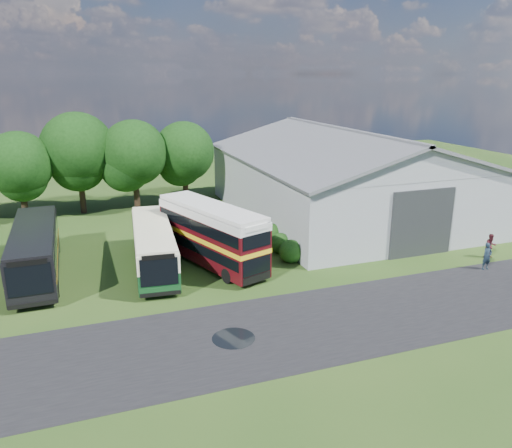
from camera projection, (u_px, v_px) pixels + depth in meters
name	position (u px, v px, depth m)	size (l,w,h in m)	color
ground	(243.00, 309.00, 28.47)	(120.00, 120.00, 0.00)	#1D3B13
asphalt_road	(314.00, 324.00, 26.74)	(60.00, 8.00, 0.02)	black
puddle	(234.00, 339.00, 25.28)	(2.20, 2.20, 0.01)	black
storage_shed	(341.00, 171.00, 46.53)	(18.80, 24.80, 8.15)	gray
tree_left_b	(19.00, 164.00, 43.93)	(5.78, 5.78, 8.16)	black
tree_mid	(78.00, 149.00, 46.45)	(6.80, 6.80, 9.60)	black
tree_right_a	(134.00, 153.00, 47.31)	(6.26, 6.26, 8.83)	black
tree_right_b	(184.00, 152.00, 49.72)	(5.98, 5.98, 8.45)	black
shrub_front	(291.00, 261.00, 35.69)	(1.70, 1.70, 1.70)	#194714
shrub_mid	(280.00, 252.00, 37.49)	(1.60, 1.60, 1.60)	#194714
shrub_back	(271.00, 244.00, 39.30)	(1.80, 1.80, 1.80)	#194714
bus_green_single	(153.00, 246.00, 34.09)	(3.51, 11.17, 3.03)	black
bus_maroon_double	(211.00, 235.00, 34.58)	(5.72, 10.27, 4.30)	black
bus_dark_single	(35.00, 250.00, 32.85)	(2.88, 11.85, 3.26)	black
visitor_a	(487.00, 257.00, 33.96)	(0.69, 0.45, 1.90)	#162431
visitor_b	(491.00, 246.00, 36.13)	(0.88, 0.68, 1.80)	#3A1219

